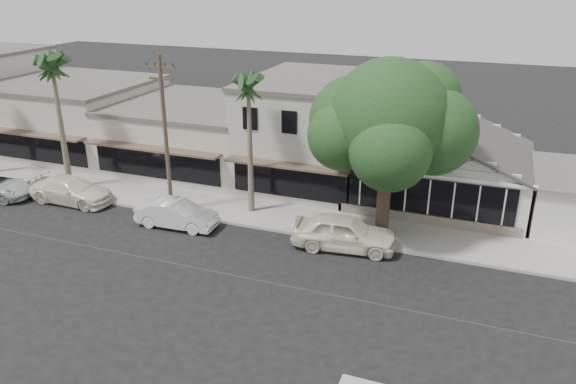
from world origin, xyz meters
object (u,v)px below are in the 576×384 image
at_px(car_0, 344,232).
at_px(car_1, 177,214).
at_px(car_3, 71,190).
at_px(shade_tree, 388,122).
at_px(utility_pole, 165,132).

distance_m(car_0, car_1, 9.18).
height_order(car_1, car_3, car_3).
xyz_separation_m(car_0, shade_tree, (1.40, 2.31, 5.22)).
xyz_separation_m(utility_pole, car_3, (-6.41, -0.76, -4.02)).
bearing_deg(car_0, car_1, 87.93).
height_order(car_0, car_1, car_0).
relative_size(car_0, car_3, 0.99).
distance_m(utility_pole, car_0, 11.20).
distance_m(car_0, shade_tree, 5.88).
bearing_deg(utility_pole, shade_tree, 7.26).
distance_m(utility_pole, car_1, 4.53).
distance_m(utility_pole, car_3, 7.60).
bearing_deg(car_1, car_3, 81.52).
bearing_deg(shade_tree, car_3, -172.90).
xyz_separation_m(utility_pole, shade_tree, (11.86, 1.51, 1.32)).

